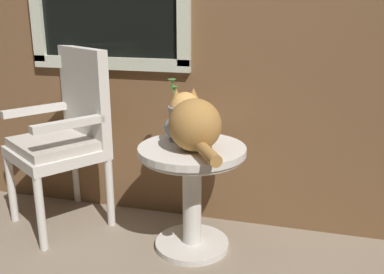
# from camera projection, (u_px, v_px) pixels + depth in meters

# --- Properties ---
(ground_plane) EXTENTS (6.00, 6.00, 0.00)m
(ground_plane) POSITION_uv_depth(u_px,v_px,m) (139.00, 272.00, 2.05)
(ground_plane) COLOR gray
(wicker_side_table) EXTENTS (0.54, 0.54, 0.55)m
(wicker_side_table) POSITION_uv_depth(u_px,v_px,m) (192.00, 177.00, 2.17)
(wicker_side_table) COLOR silver
(wicker_side_table) RESTS_ON ground_plane
(wicker_chair) EXTENTS (0.64, 0.63, 1.00)m
(wicker_chair) POSITION_uv_depth(u_px,v_px,m) (67.00, 131.00, 2.42)
(wicker_chair) COLOR silver
(wicker_chair) RESTS_ON ground_plane
(cat) EXTENTS (0.36, 0.51, 0.27)m
(cat) POSITION_uv_depth(u_px,v_px,m) (193.00, 122.00, 2.06)
(cat) COLOR #AD7A3D
(cat) RESTS_ON wicker_side_table
(pewter_vase_with_ivy) EXTENTS (0.12, 0.12, 0.32)m
(pewter_vase_with_ivy) POSITION_uv_depth(u_px,v_px,m) (176.00, 124.00, 2.19)
(pewter_vase_with_ivy) COLOR gray
(pewter_vase_with_ivy) RESTS_ON wicker_side_table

